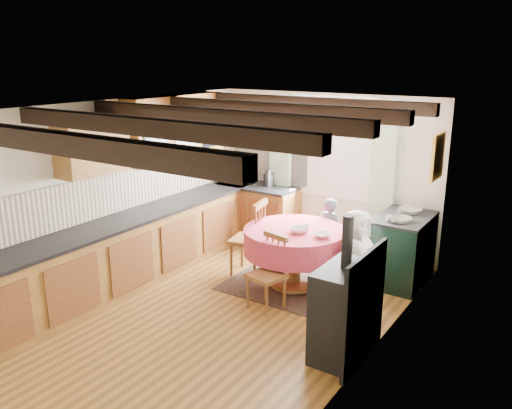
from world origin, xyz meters
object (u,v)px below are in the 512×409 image
Objects in this scene: cast_iron_stove at (345,288)px; child_far at (330,234)px; dining_table at (294,258)px; chair_left at (248,237)px; child_right at (356,257)px; chair_right at (358,264)px; chair_near at (266,273)px; cup at (306,229)px; aga_range at (402,248)px.

child_far is (-1.10, 1.98, -0.22)m from cast_iron_stove.
dining_table is 1.25× the size of chair_left.
child_right is (0.72, -0.79, 0.07)m from child_far.
dining_table is 1.36× the size of chair_right.
chair_left is at bearing 100.48° from child_right.
dining_table is 0.89× the size of cast_iron_stove.
child_right reaches higher than dining_table.
chair_near is 0.95× the size of chair_right.
dining_table is 0.47m from cup.
chair_near is at bearing 118.68° from chair_right.
chair_right is at bearing 144.49° from child_far.
cup is (0.16, -0.02, 0.44)m from dining_table.
chair_left is at bearing 148.34° from cast_iron_stove.
child_right reaches higher than child_far.
child_far reaches higher than chair_right.
cast_iron_stove is 1.26× the size of child_right.
chair_near is 1.98m from aga_range.
child_right is (-0.27, -0.93, 0.12)m from aga_range.
cast_iron_stove reaches higher than child_right.
child_right is at bearing 141.58° from child_far.
dining_table is at bearing 90.94° from child_far.
chair_right is 0.95× the size of aga_range.
child_right is at bearing 2.63° from cup.
child_right is at bearing 152.93° from chair_right.
child_right is (0.81, 0.74, 0.13)m from chair_near.
chair_near is 0.77× the size of child_right.
chair_right is at bearing 4.89° from dining_table.
child_far is at bearing 54.14° from child_right.
aga_range is 0.97m from child_right.
child_far is 0.88m from cup.
cup is at bearing -7.51° from dining_table.
child_far is (0.12, 0.80, 0.12)m from dining_table.
child_right is at bearing -106.04° from aga_range.
chair_left is at bearing 176.56° from dining_table.
cast_iron_stove reaches higher than chair_right.
chair_near is 0.87× the size of chair_left.
child_right is (1.60, -0.04, 0.06)m from chair_left.
dining_table is 1.12× the size of child_right.
child_far is (0.09, 1.53, 0.06)m from chair_near.
chair_right is 0.78m from cup.
chair_right is 0.12m from child_right.
chair_near is 1.15m from chair_right.
child_far is at bearing -172.33° from aga_range.
chair_right is 1.04m from child_far.
chair_near is 0.88× the size of child_far.
chair_left reaches higher than aga_range.
cup is at bearing 132.41° from cast_iron_stove.
chair_right is 1.32m from cast_iron_stove.
child_right reaches higher than cup.
child_far is (0.88, 0.76, -0.01)m from chair_left.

